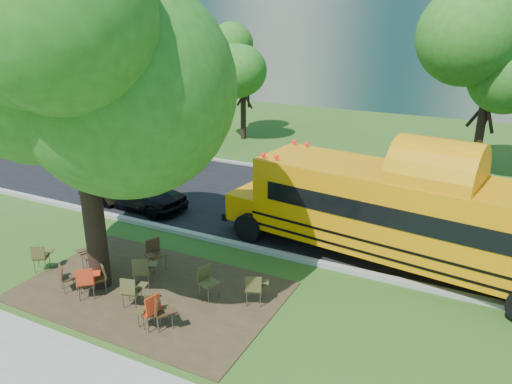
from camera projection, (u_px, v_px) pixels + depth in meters
The scene contains 30 objects.
ground at pixel (134, 275), 14.50m from camera, with size 160.00×160.00×0.00m, color #234E18.
dirt_patch at pixel (151, 291), 13.65m from camera, with size 7.00×4.50×0.03m, color #382819.
asphalt_road at pixel (247, 199), 20.36m from camera, with size 80.00×8.00×0.04m, color black.
kerb_near at pixel (192, 234), 16.99m from camera, with size 80.00×0.25×0.14m, color gray.
kerb_far at pixel (287, 171), 23.78m from camera, with size 80.00×0.25×0.14m, color gray.
bg_tree_0 at pixel (112, 60), 28.95m from camera, with size 5.20×5.20×7.18m.
bg_tree_1 at pixel (41, 40), 33.75m from camera, with size 6.00×6.00×8.40m.
bg_tree_2 at pixel (243, 67), 28.60m from camera, with size 4.80×4.80×6.62m.
bg_tree_3 at pixel (490, 66), 21.10m from camera, with size 5.60×5.60×7.84m.
main_tree at pixel (76, 70), 11.96m from camera, with size 7.20×7.20×9.50m.
school_bus at pixel (427, 219), 14.15m from camera, with size 12.04×4.05×2.89m.
chair_0 at pixel (41, 255), 14.57m from camera, with size 0.56×0.69×0.84m.
chair_1 at pixel (66, 276), 13.47m from camera, with size 0.68×0.54×0.81m.
chair_2 at pixel (87, 279), 13.13m from camera, with size 0.63×0.80×0.93m.
chair_3 at pixel (99, 275), 13.49m from camera, with size 0.69×0.55×0.82m.
chair_4 at pixel (131, 289), 12.72m from camera, with size 0.61×0.65×0.90m.
chair_5 at pixel (151, 308), 11.98m from camera, with size 0.56×0.66×0.82m.
chair_6 at pixel (151, 307), 11.89m from camera, with size 0.55×0.69×0.93m.
chair_7 at pixel (160, 310), 11.85m from camera, with size 0.76×0.60×0.89m.
chair_8 at pixel (98, 255), 14.59m from camera, with size 0.48×0.58×0.82m.
chair_9 at pixel (91, 252), 14.69m from camera, with size 0.71×0.56×0.87m.
chair_10 at pixel (154, 251), 14.61m from camera, with size 0.62×0.79×0.96m.
chair_11 at pixel (143, 269), 13.62m from camera, with size 0.65×0.78×0.96m.
chair_12 at pixel (207, 279), 13.14m from camera, with size 0.56×0.71×0.92m.
chair_13 at pixel (255, 286), 12.82m from camera, with size 0.62×0.69×0.91m.
black_car at pixel (139, 192), 19.22m from camera, with size 1.60×3.98×1.36m, color black.
bg_car_silver at pixel (57, 128), 29.59m from camera, with size 1.53×4.40×1.45m, color #9FA0A5.
bg_car_red at pixel (151, 150), 24.74m from camera, with size 2.40×5.20×1.44m, color maroon.
pedestrian_a at pixel (95, 116), 32.05m from camera, with size 0.63×0.41×1.73m, color navy.
pedestrian_b at pixel (49, 117), 31.47m from camera, with size 0.94×0.73×1.92m, color brown.
Camera 1 is at (8.97, -9.80, 7.23)m, focal length 35.00 mm.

